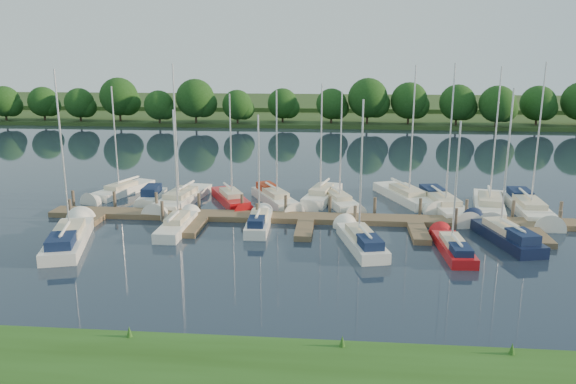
# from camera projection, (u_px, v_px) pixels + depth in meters

# --- Properties ---
(ground) EXTENTS (260.00, 260.00, 0.00)m
(ground) POSITION_uv_depth(u_px,v_px,m) (299.00, 258.00, 34.92)
(ground) COLOR #182231
(ground) RESTS_ON ground
(dock) EXTENTS (40.00, 6.00, 0.40)m
(dock) POSITION_uv_depth(u_px,v_px,m) (306.00, 221.00, 41.93)
(dock) COLOR brown
(dock) RESTS_ON ground
(mooring_pilings) EXTENTS (38.24, 2.84, 2.00)m
(mooring_pilings) POSITION_uv_depth(u_px,v_px,m) (307.00, 211.00, 42.92)
(mooring_pilings) COLOR #473D33
(mooring_pilings) RESTS_ON ground
(far_shore) EXTENTS (180.00, 30.00, 0.60)m
(far_shore) POSITION_uv_depth(u_px,v_px,m) (327.00, 117.00, 107.30)
(far_shore) COLOR #264018
(far_shore) RESTS_ON ground
(distant_hill) EXTENTS (220.00, 40.00, 1.40)m
(distant_hill) POSITION_uv_depth(u_px,v_px,m) (329.00, 103.00, 131.35)
(distant_hill) COLOR #334B21
(distant_hill) RESTS_ON ground
(treeline) EXTENTS (143.95, 8.89, 8.11)m
(treeline) POSITION_uv_depth(u_px,v_px,m) (361.00, 105.00, 93.62)
(treeline) COLOR #38281C
(treeline) RESTS_ON ground
(sailboat_n_0) EXTENTS (3.93, 7.81, 9.96)m
(sailboat_n_0) POSITION_uv_depth(u_px,v_px,m) (121.00, 192.00, 50.29)
(sailboat_n_0) COLOR white
(sailboat_n_0) RESTS_ON ground
(motorboat) EXTENTS (1.75, 5.32, 1.57)m
(motorboat) POSITION_uv_depth(u_px,v_px,m) (151.00, 197.00, 48.11)
(motorboat) COLOR white
(motorboat) RESTS_ON ground
(sailboat_n_2) EXTENTS (3.35, 9.57, 11.96)m
(sailboat_n_2) POSITION_uv_depth(u_px,v_px,m) (180.00, 201.00, 47.28)
(sailboat_n_2) COLOR white
(sailboat_n_2) RESTS_ON ground
(sailboat_n_3) EXTENTS (4.47, 7.20, 9.59)m
(sailboat_n_3) POSITION_uv_depth(u_px,v_px,m) (231.00, 200.00, 47.39)
(sailboat_n_3) COLOR #B31014
(sailboat_n_3) RESTS_ON ground
(sailboat_n_4) EXTENTS (4.78, 7.34, 9.91)m
(sailboat_n_4) POSITION_uv_depth(u_px,v_px,m) (275.00, 199.00, 47.40)
(sailboat_n_4) COLOR white
(sailboat_n_4) RESTS_ON ground
(sailboat_n_5) EXTENTS (3.46, 8.09, 10.41)m
(sailboat_n_5) POSITION_uv_depth(u_px,v_px,m) (321.00, 197.00, 48.31)
(sailboat_n_5) COLOR white
(sailboat_n_5) RESTS_ON ground
(sailboat_n_6) EXTENTS (3.98, 7.60, 9.73)m
(sailboat_n_6) POSITION_uv_depth(u_px,v_px,m) (339.00, 202.00, 46.95)
(sailboat_n_6) COLOR white
(sailboat_n_6) RESTS_ON ground
(sailboat_n_7) EXTENTS (5.04, 9.23, 11.87)m
(sailboat_n_7) POSITION_uv_depth(u_px,v_px,m) (407.00, 198.00, 48.12)
(sailboat_n_7) COLOR white
(sailboat_n_7) RESTS_ON ground
(sailboat_n_8) EXTENTS (3.72, 9.65, 12.07)m
(sailboat_n_8) POSITION_uv_depth(u_px,v_px,m) (443.00, 206.00, 45.46)
(sailboat_n_8) COLOR white
(sailboat_n_8) RESTS_ON ground
(sailboat_n_9) EXTENTS (3.74, 9.38, 11.88)m
(sailboat_n_9) POSITION_uv_depth(u_px,v_px,m) (489.00, 208.00, 45.01)
(sailboat_n_9) COLOR white
(sailboat_n_9) RESTS_ON ground
(sailboat_n_10) EXTENTS (2.50, 9.63, 12.17)m
(sailboat_n_10) POSITION_uv_depth(u_px,v_px,m) (529.00, 209.00, 44.59)
(sailboat_n_10) COLOR white
(sailboat_n_10) RESTS_ON ground
(sailboat_s_0) EXTENTS (4.34, 9.36, 11.88)m
(sailboat_s_0) POSITION_uv_depth(u_px,v_px,m) (69.00, 239.00, 37.40)
(sailboat_s_0) COLOR white
(sailboat_s_0) RESTS_ON ground
(sailboat_s_1) EXTENTS (1.68, 6.86, 9.02)m
(sailboat_s_1) POSITION_uv_depth(u_px,v_px,m) (178.00, 226.00, 40.29)
(sailboat_s_1) COLOR white
(sailboat_s_1) RESTS_ON ground
(sailboat_s_2) EXTENTS (1.74, 6.52, 8.59)m
(sailboat_s_2) POSITION_uv_depth(u_px,v_px,m) (259.00, 223.00, 40.79)
(sailboat_s_2) COLOR white
(sailboat_s_2) RESTS_ON ground
(sailboat_s_3) EXTENTS (3.34, 7.80, 10.01)m
(sailboat_s_3) POSITION_uv_depth(u_px,v_px,m) (361.00, 242.00, 36.87)
(sailboat_s_3) COLOR white
(sailboat_s_3) RESTS_ON ground
(sailboat_s_4) EXTENTS (1.90, 6.80, 8.69)m
(sailboat_s_4) POSITION_uv_depth(u_px,v_px,m) (453.00, 248.00, 35.79)
(sailboat_s_4) COLOR #B31014
(sailboat_s_4) RESTS_ON ground
(sailboat_s_5) EXTENTS (3.59, 8.31, 10.67)m
(sailboat_s_5) POSITION_uv_depth(u_px,v_px,m) (503.00, 236.00, 37.96)
(sailboat_s_5) COLOR #0F1733
(sailboat_s_5) RESTS_ON ground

